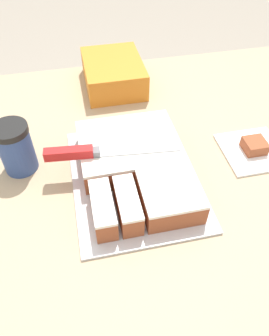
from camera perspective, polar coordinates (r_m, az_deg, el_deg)
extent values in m
plane|color=#9E9384|center=(1.52, -0.34, -26.09)|extent=(8.00, 8.00, 0.00)
cube|color=tan|center=(1.10, -0.45, -19.09)|extent=(1.40, 1.10, 0.90)
cube|color=silver|center=(0.73, 0.00, -1.67)|extent=(0.27, 0.36, 0.01)
cube|color=#994C2D|center=(0.76, -0.97, 3.11)|extent=(0.22, 0.18, 0.05)
cube|color=white|center=(0.74, -1.00, 4.69)|extent=(0.22, 0.18, 0.01)
cube|color=#994C2D|center=(0.67, 6.14, -5.12)|extent=(0.12, 0.12, 0.05)
cube|color=white|center=(0.64, 6.34, -3.58)|extent=(0.12, 0.12, 0.01)
cube|color=#994C2D|center=(0.65, -5.49, -7.38)|extent=(0.04, 0.11, 0.05)
cube|color=white|center=(0.62, -5.67, -5.86)|extent=(0.04, 0.11, 0.01)
cube|color=#994C2D|center=(0.65, -1.18, -6.68)|extent=(0.04, 0.11, 0.05)
cube|color=white|center=(0.63, -1.22, -5.15)|extent=(0.04, 0.11, 0.01)
cube|color=silver|center=(0.71, 0.43, 2.99)|extent=(0.19, 0.04, 0.00)
cube|color=slate|center=(0.70, -6.70, 2.77)|extent=(0.02, 0.02, 0.02)
cube|color=red|center=(0.70, -11.39, 2.55)|extent=(0.10, 0.03, 0.02)
cylinder|color=#334C8C|center=(0.77, -19.84, 2.88)|extent=(0.07, 0.07, 0.11)
cylinder|color=black|center=(0.73, -21.00, 6.24)|extent=(0.08, 0.08, 0.01)
cube|color=white|center=(0.85, 19.90, 2.86)|extent=(0.15, 0.15, 0.01)
cube|color=#994C2D|center=(0.84, 20.18, 3.68)|extent=(0.05, 0.05, 0.03)
cube|color=orange|center=(1.01, -3.71, 16.14)|extent=(0.17, 0.21, 0.08)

